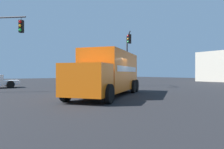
# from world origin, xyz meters

# --- Properties ---
(ground_plane) EXTENTS (100.00, 100.00, 0.00)m
(ground_plane) POSITION_xyz_m (0.00, 0.00, 0.00)
(ground_plane) COLOR black
(delivery_truck) EXTENTS (7.15, 8.30, 3.04)m
(delivery_truck) POSITION_xyz_m (-0.40, 0.18, 1.58)
(delivery_truck) COLOR orange
(delivery_truck) RESTS_ON ground
(traffic_light_primary) EXTENTS (3.34, 2.36, 6.11)m
(traffic_light_primary) POSITION_xyz_m (-7.24, 7.51, 4.00)
(traffic_light_primary) COLOR #38383D
(traffic_light_primary) RESTS_ON ground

